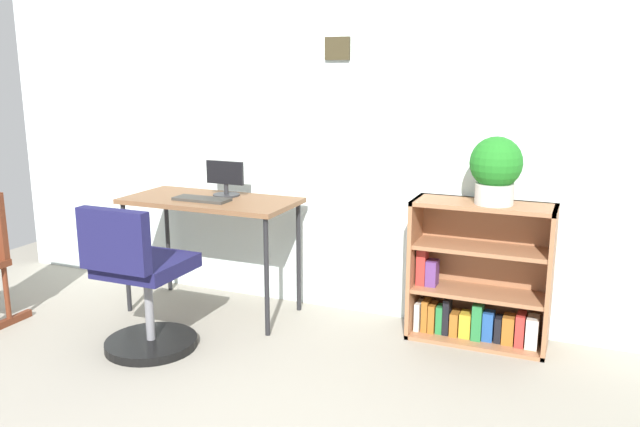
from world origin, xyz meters
TOP-DOWN VIEW (x-y plane):
  - wall_back at (0.00, 2.15)m, footprint 5.20×0.12m
  - desk at (-0.69, 1.74)m, footprint 1.10×0.53m
  - monitor at (-0.64, 1.85)m, footprint 0.26×0.17m
  - keyboard at (-0.70, 1.66)m, footprint 0.36×0.14m
  - office_chair at (-0.71, 1.04)m, footprint 0.52×0.55m
  - bookshelf_low at (0.98, 1.95)m, footprint 0.79×0.30m
  - potted_plant_on_shelf at (1.04, 1.90)m, footprint 0.29×0.29m

SIDE VIEW (x-z plane):
  - bookshelf_low at x=0.98m, z-range -0.06..0.77m
  - office_chair at x=-0.71m, z-range -0.05..0.81m
  - desk at x=-0.69m, z-range 0.31..1.07m
  - keyboard at x=-0.70m, z-range 0.75..0.77m
  - monitor at x=-0.64m, z-range 0.75..0.98m
  - potted_plant_on_shelf at x=1.04m, z-range 0.84..1.22m
  - wall_back at x=0.00m, z-range 0.00..2.31m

